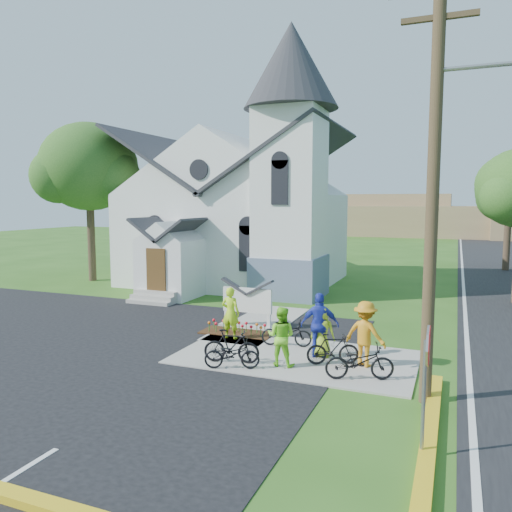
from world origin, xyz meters
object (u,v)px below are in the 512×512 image
at_px(bike_2, 232,354).
at_px(bike_4, 359,362).
at_px(bike_0, 286,333).
at_px(bike_1, 231,346).
at_px(cyclist_3, 365,334).
at_px(bike_3, 333,349).
at_px(cyclist_2, 320,325).
at_px(church_sign, 247,301).
at_px(stop_sign, 427,363).
at_px(cyclist_0, 231,313).
at_px(cyclist_1, 281,336).
at_px(utility_pole, 437,168).
at_px(cyclist_4, 322,331).

xyz_separation_m(bike_2, bike_4, (3.43, 0.47, 0.07)).
xyz_separation_m(bike_0, bike_1, (-0.93, -2.17, 0.06)).
relative_size(cyclist_3, bike_3, 1.23).
bearing_deg(cyclist_2, cyclist_3, 152.72).
distance_m(church_sign, bike_3, 4.96).
distance_m(stop_sign, cyclist_3, 5.04).
bearing_deg(bike_2, cyclist_0, 4.84).
relative_size(cyclist_0, bike_1, 1.08).
bearing_deg(bike_3, cyclist_3, -100.04).
bearing_deg(church_sign, cyclist_3, -30.28).
bearing_deg(cyclist_1, bike_0, -76.48).
relative_size(utility_pole, cyclist_1, 5.95).
distance_m(cyclist_1, bike_2, 1.47).
distance_m(cyclist_2, cyclist_4, 0.21).
bearing_deg(cyclist_2, stop_sign, 108.97).
xyz_separation_m(church_sign, stop_sign, (6.63, -7.40, 0.75)).
distance_m(bike_1, cyclist_3, 3.80).
height_order(cyclist_2, bike_3, cyclist_2).
distance_m(stop_sign, bike_1, 6.56).
relative_size(bike_3, cyclist_4, 0.97).
bearing_deg(bike_4, church_sign, 30.26).
height_order(cyclist_1, bike_2, cyclist_1).
bearing_deg(cyclist_3, cyclist_1, 36.38).
distance_m(bike_2, bike_3, 2.87).
bearing_deg(bike_1, cyclist_4, -68.34).
bearing_deg(cyclist_0, bike_2, 116.67).
bearing_deg(bike_2, church_sign, -3.03).
height_order(bike_1, cyclist_2, cyclist_2).
bearing_deg(cyclist_1, bike_4, 172.07).
xyz_separation_m(utility_pole, cyclist_0, (-6.48, 3.06, -4.47)).
xyz_separation_m(stop_sign, bike_4, (-1.81, 3.47, -1.26)).
relative_size(stop_sign, cyclist_3, 1.34).
xyz_separation_m(bike_1, bike_3, (2.72, 0.95, -0.04)).
distance_m(utility_pole, bike_2, 7.16).
xyz_separation_m(stop_sign, cyclist_3, (-1.86, 4.61, -0.81)).
distance_m(stop_sign, cyclist_4, 5.98).
height_order(cyclist_0, cyclist_3, cyclist_3).
bearing_deg(cyclist_0, bike_4, 155.38).
height_order(bike_1, bike_2, bike_1).
height_order(cyclist_0, bike_3, cyclist_0).
xyz_separation_m(cyclist_0, cyclist_4, (3.36, -0.80, -0.11)).
height_order(stop_sign, cyclist_4, stop_sign).
height_order(utility_pole, bike_3, utility_pole).
xyz_separation_m(stop_sign, cyclist_4, (-3.19, 4.97, -0.96)).
bearing_deg(stop_sign, bike_2, 150.17).
height_order(utility_pole, cyclist_2, utility_pole).
relative_size(cyclist_0, cyclist_2, 0.91).
height_order(cyclist_3, bike_4, cyclist_3).
bearing_deg(bike_0, cyclist_4, -126.09).
bearing_deg(church_sign, utility_pole, -35.60).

